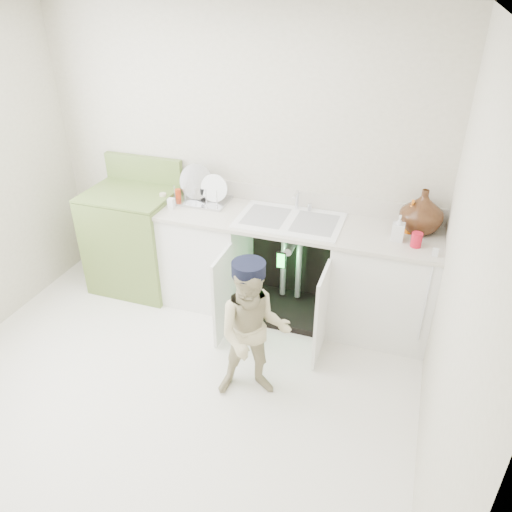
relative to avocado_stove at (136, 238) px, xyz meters
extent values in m
plane|color=beige|center=(0.92, -1.18, -0.49)|extent=(3.50, 3.50, 0.00)
cube|color=beige|center=(0.92, 0.32, 0.76)|extent=(3.50, 2.50, 0.02)
cube|color=beige|center=(2.67, -1.18, 0.76)|extent=(2.50, 3.00, 0.02)
plane|color=white|center=(0.92, -1.18, 2.01)|extent=(3.50, 3.50, 0.00)
cube|color=silver|center=(0.67, 0.02, -0.06)|extent=(0.80, 0.60, 0.86)
cube|color=silver|center=(2.27, 0.02, -0.06)|extent=(0.80, 0.60, 0.86)
cube|color=black|center=(1.47, 0.29, -0.06)|extent=(0.80, 0.06, 0.86)
cube|color=black|center=(1.47, 0.02, -0.46)|extent=(0.80, 0.60, 0.06)
cylinder|color=gray|center=(1.40, 0.12, -0.04)|extent=(0.05, 0.05, 0.70)
cylinder|color=gray|center=(1.54, 0.12, -0.04)|extent=(0.05, 0.05, 0.70)
cylinder|color=gray|center=(1.47, 0.07, 0.13)|extent=(0.07, 0.18, 0.07)
cube|color=silver|center=(1.07, -0.48, -0.09)|extent=(0.03, 0.40, 0.76)
cube|color=silver|center=(1.87, -0.48, -0.09)|extent=(0.02, 0.40, 0.76)
cube|color=beige|center=(1.47, 0.02, 0.39)|extent=(2.44, 0.64, 0.03)
cube|color=beige|center=(1.47, 0.31, 0.48)|extent=(2.44, 0.02, 0.15)
cube|color=white|center=(1.47, 0.02, 0.40)|extent=(0.85, 0.55, 0.02)
cube|color=gray|center=(1.27, 0.02, 0.41)|extent=(0.34, 0.40, 0.01)
cube|color=gray|center=(1.68, 0.02, 0.41)|extent=(0.34, 0.40, 0.01)
cylinder|color=silver|center=(1.47, 0.24, 0.50)|extent=(0.03, 0.03, 0.17)
cylinder|color=silver|center=(1.47, 0.18, 0.57)|extent=(0.02, 0.14, 0.02)
cylinder|color=silver|center=(1.58, 0.24, 0.45)|extent=(0.04, 0.04, 0.06)
cylinder|color=silver|center=(2.60, -0.29, 0.06)|extent=(0.01, 0.01, 0.70)
cube|color=silver|center=(2.60, -0.20, 0.44)|extent=(0.04, 0.02, 0.06)
cube|color=silver|center=(0.63, 0.14, 0.42)|extent=(0.50, 0.33, 0.02)
cylinder|color=silver|center=(0.58, 0.16, 0.51)|extent=(0.31, 0.11, 0.30)
cylinder|color=white|center=(0.76, 0.14, 0.50)|extent=(0.24, 0.06, 0.24)
cylinder|color=silver|center=(0.43, 0.04, 0.50)|extent=(0.01, 0.01, 0.14)
cylinder|color=silver|center=(0.53, 0.04, 0.50)|extent=(0.01, 0.01, 0.14)
cylinder|color=silver|center=(0.63, 0.04, 0.50)|extent=(0.01, 0.01, 0.14)
cylinder|color=silver|center=(0.73, 0.04, 0.50)|extent=(0.01, 0.01, 0.14)
cylinder|color=silver|center=(0.83, 0.04, 0.50)|extent=(0.01, 0.01, 0.14)
imported|color=#4C2915|center=(2.47, 0.16, 0.58)|extent=(0.33, 0.33, 0.34)
imported|color=orange|center=(2.40, 0.12, 0.54)|extent=(0.10, 0.10, 0.27)
imported|color=silver|center=(2.32, -0.04, 0.51)|extent=(0.09, 0.09, 0.20)
cylinder|color=#B70F24|center=(2.46, -0.10, 0.46)|extent=(0.08, 0.08, 0.11)
cylinder|color=#B4300F|center=(0.43, 0.10, 0.46)|extent=(0.05, 0.05, 0.10)
cylinder|color=beige|center=(0.33, 0.02, 0.45)|extent=(0.06, 0.06, 0.08)
cylinder|color=black|center=(0.65, 0.14, 0.47)|extent=(0.04, 0.04, 0.12)
cube|color=white|center=(0.46, -0.08, 0.45)|extent=(0.05, 0.05, 0.09)
cube|color=olive|center=(0.00, -0.01, -0.03)|extent=(0.77, 0.65, 0.93)
cube|color=olive|center=(0.00, -0.01, 0.45)|extent=(0.77, 0.65, 0.02)
cube|color=olive|center=(0.00, 0.28, 0.58)|extent=(0.77, 0.06, 0.24)
cylinder|color=black|center=(-0.19, -0.17, 0.45)|extent=(0.17, 0.17, 0.02)
cylinder|color=silver|center=(-0.19, -0.17, 0.46)|extent=(0.20, 0.20, 0.01)
cylinder|color=black|center=(-0.19, 0.15, 0.45)|extent=(0.17, 0.17, 0.02)
cylinder|color=silver|center=(-0.19, 0.15, 0.46)|extent=(0.20, 0.20, 0.01)
cylinder|color=black|center=(0.19, -0.17, 0.45)|extent=(0.17, 0.17, 0.02)
cylinder|color=silver|center=(0.19, -0.17, 0.46)|extent=(0.20, 0.20, 0.01)
cylinder|color=black|center=(0.19, 0.15, 0.45)|extent=(0.17, 0.17, 0.02)
cylinder|color=silver|center=(0.19, 0.15, 0.46)|extent=(0.20, 0.20, 0.01)
imported|color=tan|center=(1.51, -1.00, 0.04)|extent=(0.62, 0.56, 1.06)
cylinder|color=black|center=(1.51, -1.00, 0.54)|extent=(0.28, 0.28, 0.09)
cube|color=black|center=(1.47, -0.91, 0.50)|extent=(0.19, 0.14, 0.01)
cube|color=black|center=(1.50, -0.32, 0.23)|extent=(0.07, 0.01, 0.14)
cube|color=#26F23F|center=(1.50, -0.33, 0.23)|extent=(0.06, 0.00, 0.12)
camera|label=1|loc=(2.38, -3.52, 2.20)|focal=35.00mm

